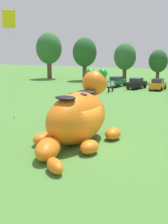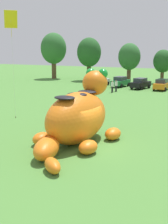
# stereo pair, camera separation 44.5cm
# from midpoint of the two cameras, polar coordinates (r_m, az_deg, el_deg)

# --- Properties ---
(ground_plane) EXTENTS (160.00, 160.00, 0.00)m
(ground_plane) POSITION_cam_midpoint_polar(r_m,az_deg,el_deg) (19.25, 1.55, -6.67)
(ground_plane) COLOR #4C8438
(giant_inflatable_creature) EXTENTS (4.89, 9.41, 4.82)m
(giant_inflatable_creature) POSITION_cam_midpoint_polar(r_m,az_deg,el_deg) (19.62, -1.90, -0.95)
(giant_inflatable_creature) COLOR orange
(giant_inflatable_creature) RESTS_ON ground
(car_white) EXTENTS (2.44, 4.32, 1.72)m
(car_white) POSITION_cam_midpoint_polar(r_m,az_deg,el_deg) (50.95, 2.05, 6.11)
(car_white) COLOR white
(car_white) RESTS_ON ground
(car_green) EXTENTS (2.38, 4.30, 1.72)m
(car_green) POSITION_cam_midpoint_polar(r_m,az_deg,el_deg) (49.71, 6.08, 5.90)
(car_green) COLOR #1E7238
(car_green) RESTS_ON ground
(car_black) EXTENTS (2.51, 4.35, 1.72)m
(car_black) POSITION_cam_midpoint_polar(r_m,az_deg,el_deg) (47.70, 9.93, 5.53)
(car_black) COLOR black
(car_black) RESTS_ON ground
(car_orange) EXTENTS (2.08, 4.17, 1.72)m
(car_orange) POSITION_cam_midpoint_polar(r_m,az_deg,el_deg) (46.88, 13.91, 5.24)
(car_orange) COLOR orange
(car_orange) RESTS_ON ground
(tree_far_left) EXTENTS (5.40, 5.40, 9.59)m
(tree_far_left) POSITION_cam_midpoint_polar(r_m,az_deg,el_deg) (63.52, -7.04, 12.11)
(tree_far_left) COLOR brown
(tree_far_left) RESTS_ON ground
(tree_left) EXTENTS (4.76, 4.76, 8.44)m
(tree_left) POSITION_cam_midpoint_polar(r_m,az_deg,el_deg) (59.14, -0.09, 11.48)
(tree_left) COLOR brown
(tree_left) RESTS_ON ground
(tree_mid_left) EXTENTS (4.12, 4.12, 7.31)m
(tree_mid_left) POSITION_cam_midpoint_polar(r_m,az_deg,el_deg) (56.08, 7.75, 10.58)
(tree_mid_left) COLOR brown
(tree_mid_left) RESTS_ON ground
(tree_centre_left) EXTENTS (3.45, 3.45, 6.13)m
(tree_centre_left) POSITION_cam_midpoint_polar(r_m,az_deg,el_deg) (56.03, 14.02, 9.54)
(tree_centre_left) COLOR brown
(tree_centre_left) RESTS_ON ground
(spectator_mid_field) EXTENTS (0.38, 0.26, 1.71)m
(spectator_mid_field) POSITION_cam_midpoint_polar(r_m,az_deg,el_deg) (42.94, 4.55, 4.94)
(spectator_mid_field) COLOR black
(spectator_mid_field) RESTS_ON ground
(spectator_wandering) EXTENTS (0.38, 0.26, 1.71)m
(spectator_wandering) POSITION_cam_midpoint_polar(r_m,az_deg,el_deg) (43.92, 5.29, 5.09)
(spectator_wandering) COLOR black
(spectator_wandering) RESTS_ON ground
(tethered_flying_kite) EXTENTS (1.13, 1.13, 9.43)m
(tethered_flying_kite) POSITION_cam_midpoint_polar(r_m,az_deg,el_deg) (27.04, -14.88, 16.74)
(tethered_flying_kite) COLOR brown
(tethered_flying_kite) RESTS_ON ground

